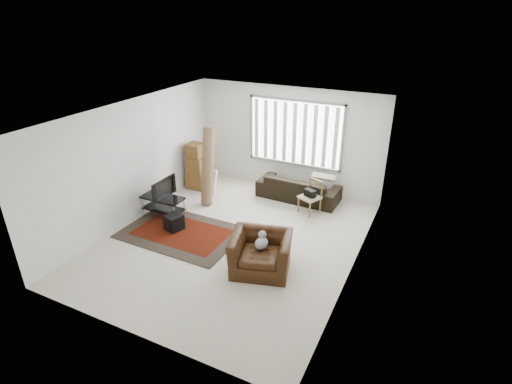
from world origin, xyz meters
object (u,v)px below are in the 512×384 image
at_px(tv_stand, 163,202).
at_px(side_chair, 311,195).
at_px(sofa, 299,184).
at_px(armchair, 261,250).
at_px(moving_boxes, 197,168).

distance_m(tv_stand, side_chair, 3.44).
height_order(sofa, armchair, armchair).
bearing_deg(moving_boxes, armchair, -39.67).
xyz_separation_m(moving_boxes, armchair, (3.12, -2.59, -0.16)).
height_order(moving_boxes, sofa, moving_boxes).
relative_size(sofa, armchair, 1.56).
height_order(tv_stand, moving_boxes, moving_boxes).
bearing_deg(armchair, sofa, 81.84).
bearing_deg(armchair, side_chair, 72.26).
xyz_separation_m(sofa, side_chair, (0.51, -0.58, 0.05)).
distance_m(tv_stand, sofa, 3.36).
distance_m(tv_stand, armchair, 3.05).
bearing_deg(side_chair, moving_boxes, -156.19).
bearing_deg(moving_boxes, sofa, 11.45).
distance_m(side_chair, armchair, 2.56).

